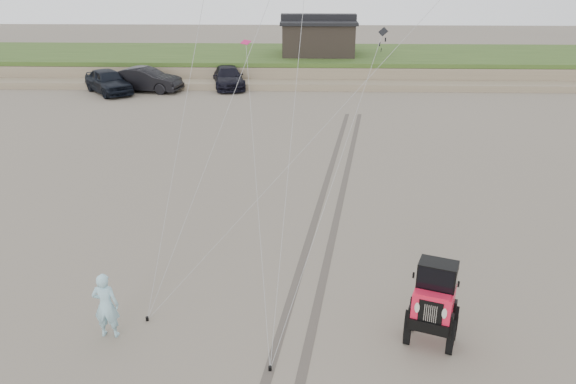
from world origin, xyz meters
The scene contains 11 objects.
ground centered at (0.00, 0.00, 0.00)m, with size 160.00×160.00×0.00m, color #6B6054.
dune_ridge centered at (0.00, 37.50, 0.82)m, with size 160.00×14.25×1.73m.
cabin centered at (2.00, 37.00, 3.24)m, with size 6.40×5.40×3.35m.
truck_a centered at (-13.73, 28.61, 0.91)m, with size 2.14×5.32×1.81m, color black.
truck_b centered at (-11.13, 29.33, 0.90)m, with size 1.90×5.45×1.80m, color black.
truck_c centered at (-5.08, 31.00, 0.79)m, with size 2.22×5.47×1.59m, color black.
jeep centered at (4.24, -0.72, 0.90)m, with size 2.07×4.81×1.79m, color #EE1A3B, non-canonical shape.
man centered at (-4.05, -0.69, 0.92)m, with size 0.67×0.44×1.83m, color #7EB8C3.
stake_main centered at (-3.24, -0.03, 0.06)m, with size 0.08×0.08×0.12m, color black.
stake_aux centered at (0.22, -1.94, 0.06)m, with size 0.08×0.08×0.12m, color black.
tire_tracks centered at (2.00, 8.00, 0.00)m, with size 5.22×29.74×0.01m.
Camera 1 is at (1.00, -12.70, 9.00)m, focal length 35.00 mm.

